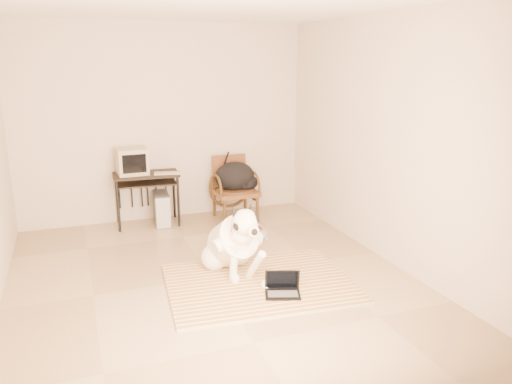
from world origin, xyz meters
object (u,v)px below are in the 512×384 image
backpack (237,178)px  rattan_chair (234,188)px  dog (233,243)px  laptop (282,288)px  crt_monitor (132,161)px  computer_desk (146,181)px  pc_tower (162,209)px

backpack → rattan_chair: bearing=130.2°
dog → laptop: size_ratio=2.90×
dog → crt_monitor: 2.21m
computer_desk → pc_tower: computer_desk is taller
rattan_chair → laptop: bearing=-97.5°
dog → computer_desk: bearing=106.8°
dog → rattan_chair: 1.94m
laptop → pc_tower: pc_tower is taller
computer_desk → pc_tower: 0.44m
dog → computer_desk: 2.06m
laptop → crt_monitor: crt_monitor is taller
laptop → crt_monitor: 2.97m
crt_monitor → dog: bearing=-69.3°
crt_monitor → pc_tower: bearing=-14.9°
dog → rattan_chair: (0.61, 1.84, 0.10)m
crt_monitor → laptop: bearing=-68.6°
backpack → pc_tower: bearing=174.1°
backpack → crt_monitor: bearing=171.9°
computer_desk → crt_monitor: 0.32m
crt_monitor → rattan_chair: (1.37, -0.16, -0.45)m
crt_monitor → rattan_chair: 1.45m
pc_tower → backpack: bearing=-5.9°
laptop → backpack: backpack is taller
crt_monitor → pc_tower: (0.34, -0.09, -0.67)m
pc_tower → dog: bearing=-77.9°
dog → backpack: 1.93m
computer_desk → rattan_chair: size_ratio=1.01×
pc_tower → laptop: bearing=-74.9°
dog → computer_desk: dog is taller
laptop → backpack: size_ratio=0.65×
computer_desk → backpack: size_ratio=1.47×
pc_tower → computer_desk: bearing=167.2°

